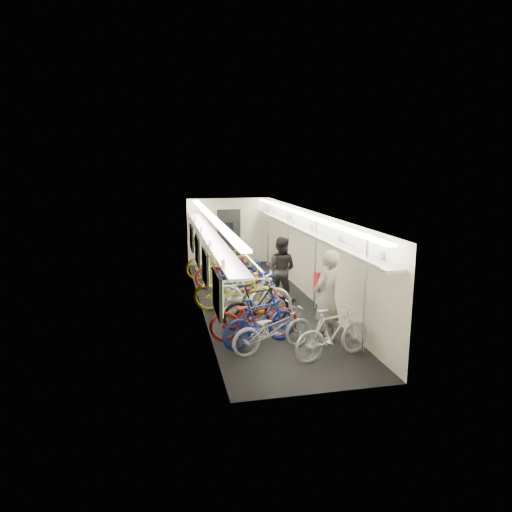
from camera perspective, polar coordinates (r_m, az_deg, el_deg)
name	(u,v)px	position (r m, az deg, el deg)	size (l,w,h in m)	color
train_car_shell	(239,237)	(12.46, -2.16, 2.34)	(10.00, 10.00, 10.00)	black
bicycle_0	(273,329)	(9.04, 2.13, -9.13)	(0.61, 1.76, 0.92)	#A0A0A4
bicycle_1	(260,321)	(9.30, 0.55, -8.16)	(0.49, 1.72, 1.03)	navy
bicycle_2	(254,316)	(9.65, -0.25, -7.51)	(0.66, 1.90, 1.00)	maroon
bicycle_3	(257,305)	(10.32, 0.13, -6.14)	(0.49, 1.72, 1.03)	black
bicycle_4	(235,291)	(11.34, -2.70, -4.35)	(0.73, 2.08, 1.09)	gold
bicycle_5	(252,293)	(11.04, -0.47, -4.61)	(0.54, 1.93, 1.16)	silver
bicycle_6	(246,292)	(11.57, -1.27, -4.49)	(0.61, 1.74, 0.91)	silver
bicycle_7	(245,279)	(12.50, -1.44, -2.83)	(0.51, 1.82, 1.09)	navy
bicycle_8	(226,274)	(13.26, -3.78, -2.22)	(0.66, 1.90, 1.00)	maroon
bicycle_9	(231,271)	(13.66, -3.12, -1.92)	(0.44, 1.56, 0.94)	black
bicycle_10	(219,261)	(14.64, -4.65, -0.66)	(0.75, 2.14, 1.13)	#C69412
bicycle_11	(333,333)	(8.82, 9.63, -9.48)	(0.48, 1.70, 1.02)	silver
passenger_near	(327,298)	(9.32, 8.81, -5.22)	(0.72, 0.47, 1.97)	gray
passenger_mid	(281,269)	(12.19, 3.10, -1.64)	(0.85, 0.66, 1.75)	black
backpack	(321,281)	(9.47, 8.08, -3.07)	(0.26, 0.14, 0.38)	#AF111F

